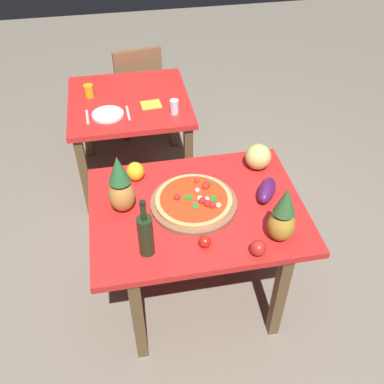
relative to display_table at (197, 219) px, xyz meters
name	(u,v)px	position (x,y,z in m)	size (l,w,h in m)	color
ground_plane	(196,287)	(0.00, 0.00, -0.63)	(10.00, 10.00, 0.00)	gray
display_table	(197,219)	(0.00, 0.00, 0.00)	(1.15, 0.87, 0.72)	brown
background_table	(130,112)	(-0.27, 1.21, -0.02)	(0.88, 0.85, 0.72)	brown
dining_chair	(137,85)	(-0.17, 1.86, -0.15)	(0.46, 0.46, 0.85)	brown
pizza_board	(194,203)	(-0.01, 0.02, 0.10)	(0.47, 0.47, 0.03)	brown
pizza	(195,199)	(-0.01, 0.02, 0.13)	(0.41, 0.41, 0.06)	#E1A55F
wine_bottle	(146,234)	(-0.30, -0.26, 0.21)	(0.08, 0.08, 0.33)	#202E17
pineapple_left	(283,217)	(0.36, -0.29, 0.24)	(0.13, 0.13, 0.33)	#B6842C
pineapple_right	(121,187)	(-0.39, 0.06, 0.25)	(0.14, 0.14, 0.35)	#C08339
melon	(258,157)	(0.42, 0.27, 0.17)	(0.15, 0.15, 0.15)	#DEC96C
bell_pepper	(135,171)	(-0.30, 0.30, 0.14)	(0.10, 0.10, 0.11)	yellow
eggplant	(267,190)	(0.39, 0.01, 0.14)	(0.20, 0.09, 0.09)	#501856
tomato_at_corner	(258,248)	(0.23, -0.37, 0.13)	(0.08, 0.08, 0.08)	red
tomato_by_bottle	(205,241)	(-0.01, -0.28, 0.12)	(0.06, 0.06, 0.06)	red
drinking_glass_juice	(89,91)	(-0.55, 1.30, 0.14)	(0.07, 0.07, 0.09)	#F4A31E
drinking_glass_water	(174,107)	(0.03, 0.96, 0.14)	(0.06, 0.06, 0.10)	silver
dinner_plate	(108,114)	(-0.43, 1.01, 0.10)	(0.22, 0.22, 0.02)	white
fork_utensil	(87,117)	(-0.57, 1.01, 0.10)	(0.02, 0.18, 0.01)	silver
knife_utensil	(128,113)	(-0.29, 1.01, 0.10)	(0.02, 0.18, 0.01)	silver
napkin_folded	(151,105)	(-0.12, 1.10, 0.09)	(0.14, 0.12, 0.01)	yellow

